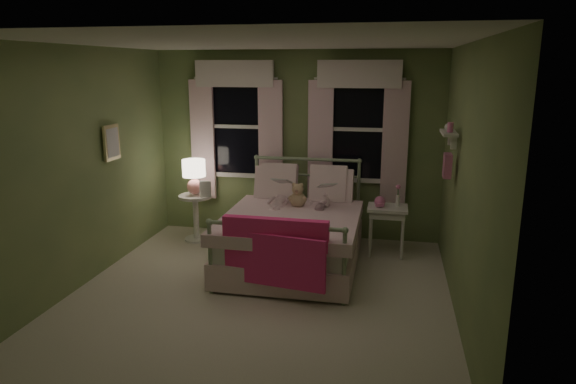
% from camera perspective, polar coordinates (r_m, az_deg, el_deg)
% --- Properties ---
extents(room_shell, '(4.20, 4.20, 4.20)m').
position_cam_1_polar(room_shell, '(5.18, -3.35, 1.76)').
color(room_shell, beige).
rests_on(room_shell, ground).
extents(bed, '(1.58, 2.04, 1.18)m').
position_cam_1_polar(bed, '(6.28, 0.64, -4.71)').
color(bed, white).
rests_on(bed, ground).
extents(pink_throw, '(1.10, 0.23, 0.71)m').
position_cam_1_polar(pink_throw, '(5.26, -1.49, -5.87)').
color(pink_throw, '#FD3181').
rests_on(pink_throw, bed).
extents(child_left, '(0.32, 0.22, 0.84)m').
position_cam_1_polar(child_left, '(6.57, -1.05, 1.60)').
color(child_left, '#F7D1DD').
rests_on(child_left, bed).
extents(child_right, '(0.31, 0.25, 0.64)m').
position_cam_1_polar(child_right, '(6.50, 3.78, 0.51)').
color(child_right, '#F7D1DD').
rests_on(child_right, bed).
extents(book_left, '(0.21, 0.14, 0.26)m').
position_cam_1_polar(book_left, '(6.34, -1.54, 0.89)').
color(book_left, beige).
rests_on(book_left, child_left).
extents(book_right, '(0.22, 0.18, 0.26)m').
position_cam_1_polar(book_right, '(6.25, 3.47, 0.28)').
color(book_right, beige).
rests_on(book_right, child_right).
extents(teddy_bear, '(0.24, 0.20, 0.32)m').
position_cam_1_polar(teddy_bear, '(6.41, 1.09, -0.52)').
color(teddy_bear, tan).
rests_on(teddy_bear, bed).
extents(nightstand_left, '(0.46, 0.46, 0.65)m').
position_cam_1_polar(nightstand_left, '(7.25, -10.22, -2.11)').
color(nightstand_left, white).
rests_on(nightstand_left, ground).
extents(table_lamp, '(0.32, 0.32, 0.48)m').
position_cam_1_polar(table_lamp, '(7.12, -10.40, 2.04)').
color(table_lamp, pink).
rests_on(table_lamp, nightstand_left).
extents(book_nightstand, '(0.18, 0.23, 0.02)m').
position_cam_1_polar(book_nightstand, '(7.08, -9.78, -0.47)').
color(book_nightstand, beige).
rests_on(book_nightstand, nightstand_left).
extents(nightstand_right, '(0.50, 0.40, 0.64)m').
position_cam_1_polar(nightstand_right, '(6.65, 10.98, -2.42)').
color(nightstand_right, white).
rests_on(nightstand_right, ground).
extents(pink_toy, '(0.14, 0.20, 0.14)m').
position_cam_1_polar(pink_toy, '(6.60, 10.17, -1.07)').
color(pink_toy, pink).
rests_on(pink_toy, nightstand_right).
extents(bud_vase, '(0.06, 0.06, 0.28)m').
position_cam_1_polar(bud_vase, '(6.63, 12.11, -0.37)').
color(bud_vase, white).
rests_on(bud_vase, nightstand_right).
extents(window_left, '(1.34, 0.13, 1.96)m').
position_cam_1_polar(window_left, '(7.30, -5.79, 7.78)').
color(window_left, black).
rests_on(window_left, room_shell).
extents(window_right, '(1.34, 0.13, 1.96)m').
position_cam_1_polar(window_right, '(6.98, 7.77, 7.46)').
color(window_right, black).
rests_on(window_right, room_shell).
extents(wall_shelf, '(0.15, 0.50, 0.60)m').
position_cam_1_polar(wall_shelf, '(5.70, 17.39, 4.53)').
color(wall_shelf, white).
rests_on(wall_shelf, room_shell).
extents(framed_picture, '(0.03, 0.32, 0.42)m').
position_cam_1_polar(framed_picture, '(6.45, -19.00, 5.22)').
color(framed_picture, beige).
rests_on(framed_picture, room_shell).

